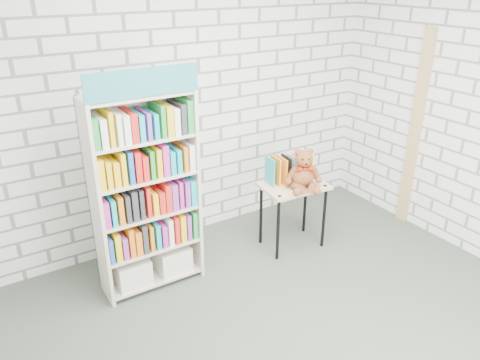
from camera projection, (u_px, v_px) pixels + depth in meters
ground at (301, 346)px, 3.54m from camera, size 4.50×4.50×0.00m
room_shell at (317, 118)px, 2.81m from camera, size 4.52×4.02×2.81m
bookshelf at (146, 193)px, 3.92m from camera, size 0.87×0.34×1.96m
display_table at (293, 193)px, 4.62m from camera, size 0.67×0.50×0.68m
table_books at (289, 169)px, 4.61m from camera, size 0.46×0.24×0.26m
teddy_bear at (304, 173)px, 4.45m from camera, size 0.37×0.35×0.39m
door_trim at (415, 131)px, 4.92m from camera, size 0.05×0.12×2.10m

